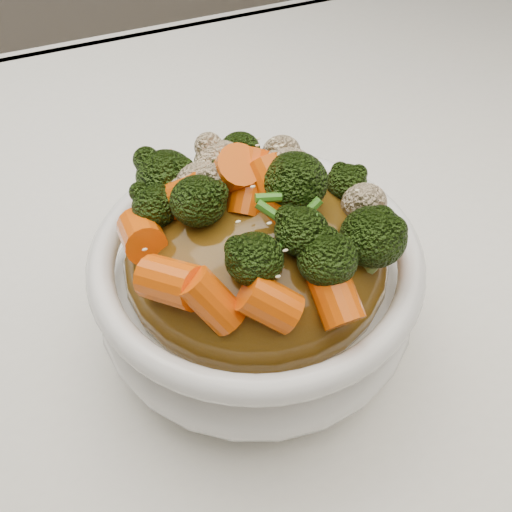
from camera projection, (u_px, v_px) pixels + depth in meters
name	position (u px, v px, depth m)	size (l,w,h in m)	color
dining_table	(281.00, 457.00, 0.74)	(1.20, 0.80, 0.75)	brown
tablecloth	(294.00, 265.00, 0.49)	(1.20, 0.80, 0.04)	white
bowl	(256.00, 288.00, 0.39)	(0.20, 0.20, 0.08)	white
sauce_base	(256.00, 259.00, 0.37)	(0.16, 0.16, 0.09)	#5A3C0F
carrots	(256.00, 186.00, 0.33)	(0.16, 0.16, 0.05)	#F65C08
broccoli	(256.00, 187.00, 0.33)	(0.16, 0.16, 0.04)	black
cauliflower	(256.00, 190.00, 0.33)	(0.16, 0.16, 0.03)	tan
scallions	(256.00, 185.00, 0.33)	(0.12, 0.12, 0.02)	#36781B
sesame_seeds	(256.00, 185.00, 0.33)	(0.15, 0.15, 0.01)	beige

